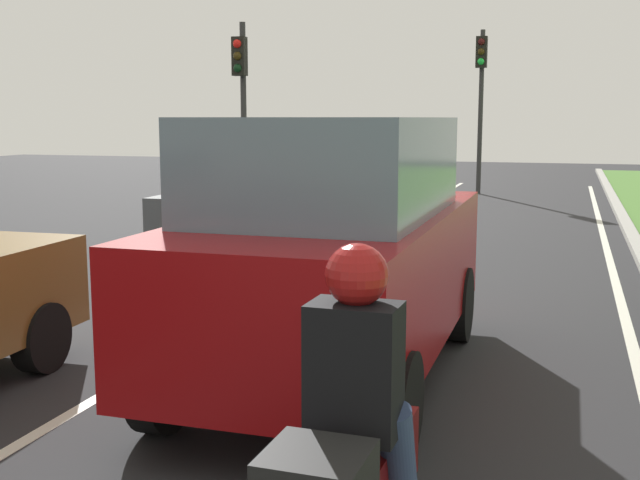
% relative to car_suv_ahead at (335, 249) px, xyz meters
% --- Properties ---
extents(ground_plane, '(60.00, 60.00, 0.00)m').
position_rel_car_suv_ahead_xyz_m(ground_plane, '(-1.02, 5.64, -1.17)').
color(ground_plane, '#262628').
extents(lane_line_center, '(0.12, 32.00, 0.01)m').
position_rel_car_suv_ahead_xyz_m(lane_line_center, '(-1.72, 5.64, -1.16)').
color(lane_line_center, silver).
rests_on(lane_line_center, ground).
extents(lane_line_right_edge, '(0.12, 32.00, 0.01)m').
position_rel_car_suv_ahead_xyz_m(lane_line_right_edge, '(2.58, 5.64, -1.16)').
color(lane_line_right_edge, silver).
rests_on(lane_line_right_edge, ground).
extents(car_suv_ahead, '(1.98, 4.50, 2.28)m').
position_rel_car_suv_ahead_xyz_m(car_suv_ahead, '(0.00, 0.00, 0.00)').
color(car_suv_ahead, maroon).
rests_on(car_suv_ahead, ground).
extents(car_hatchback_far, '(1.79, 3.73, 1.78)m').
position_rel_car_suv_ahead_xyz_m(car_hatchback_far, '(-3.33, 5.68, -0.28)').
color(car_hatchback_far, '#474C51').
rests_on(car_hatchback_far, ground).
extents(rider_person, '(0.51, 0.41, 1.16)m').
position_rel_car_suv_ahead_xyz_m(rider_person, '(1.03, -3.15, 0.02)').
color(rider_person, black).
rests_on(rider_person, ground).
extents(traffic_light_overhead_left, '(0.32, 0.50, 4.52)m').
position_rel_car_suv_ahead_xyz_m(traffic_light_overhead_left, '(-5.66, 11.27, 1.84)').
color(traffic_light_overhead_left, '#2D2D2D').
rests_on(traffic_light_overhead_left, ground).
extents(traffic_light_far_median, '(0.32, 0.50, 4.85)m').
position_rel_car_suv_ahead_xyz_m(traffic_light_far_median, '(-0.73, 17.72, 2.13)').
color(traffic_light_far_median, '#2D2D2D').
rests_on(traffic_light_far_median, ground).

